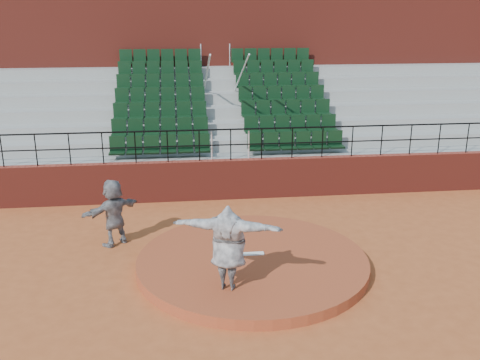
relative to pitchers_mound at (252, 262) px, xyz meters
name	(u,v)px	position (x,y,z in m)	size (l,w,h in m)	color
ground	(252,266)	(0.00, 0.00, -0.12)	(90.00, 90.00, 0.00)	#AE5227
pitchers_mound	(252,262)	(0.00, 0.00, 0.00)	(5.50, 5.50, 0.25)	#9F4323
pitching_rubber	(252,254)	(0.00, 0.15, 0.14)	(0.60, 0.15, 0.03)	white
boundary_wall	(231,179)	(0.00, 5.00, 0.53)	(24.00, 0.30, 1.30)	maroon
wall_railing	(231,138)	(0.00, 5.00, 1.90)	(24.04, 0.05, 1.03)	black
seating_deck	(221,132)	(0.00, 8.65, 1.32)	(24.00, 5.97, 4.63)	gray
press_box_facade	(213,66)	(0.00, 12.60, 3.43)	(24.00, 3.00, 7.10)	maroon
pitcher	(228,247)	(-0.71, -1.40, 1.06)	(2.29, 0.62, 1.86)	black
fielder	(114,212)	(-3.39, 1.73, 0.76)	(1.65, 0.52, 1.78)	black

